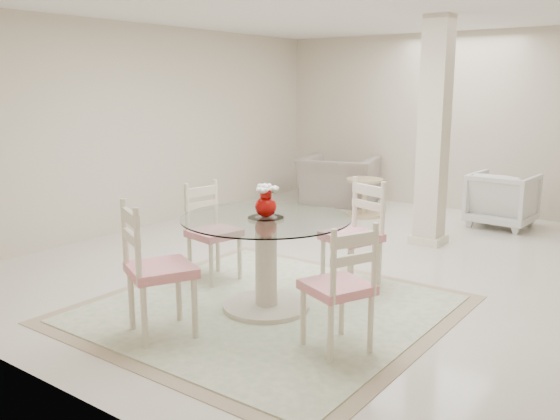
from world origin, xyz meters
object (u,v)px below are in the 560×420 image
Objects in this scene: recliner_taupe at (339,181)px; dining_chair_north at (358,227)px; column at (434,133)px; dining_chair_east at (343,279)px; dining_chair_south at (151,260)px; red_vase at (266,201)px; side_table at (364,199)px; dining_chair_west at (210,224)px; armchair_white at (502,199)px; dining_table at (266,263)px.

dining_chair_north is at bearing 108.37° from recliner_taupe.
column reaches higher than dining_chair_east.
dining_chair_south is (-0.70, -1.93, 0.02)m from dining_chair_north.
red_vase reaches higher than dining_chair_east.
dining_chair_east is 1.45m from dining_chair_south.
side_table is (-1.12, 3.83, -0.70)m from red_vase.
armchair_white is at bearing -12.40° from dining_chair_west.
column is 2.52× the size of dining_chair_west.
dining_chair_east reaches higher than recliner_taupe.
dining_chair_north is 0.97× the size of dining_chair_south.
red_vase is at bearing 98.58° from recliner_taupe.
dining_chair_west is at bearing -115.21° from column.
side_table is at bearing 106.29° from red_vase.
dining_chair_south is (-0.36, -0.96, -0.34)m from red_vase.
dining_chair_south reaches higher than side_table.
column is at bearing -15.13° from dining_chair_west.
dining_chair_south is at bearing -110.31° from dining_table.
red_vase is at bearing -91.98° from dining_chair_north.
dining_chair_north is 0.97× the size of recliner_taupe.
column reaches higher than dining_table.
dining_chair_east is at bearing -128.88° from dining_chair_south.
dining_table is at bearing -99.10° from dining_chair_west.
dining_chair_east is at bearing 95.95° from armchair_white.
recliner_taupe is (-1.90, 4.40, -0.04)m from dining_table.
column is 2.28× the size of recliner_taupe.
dining_chair_east is 5.55m from recliner_taupe.
recliner_taupe is at bearing 23.05° from dining_chair_west.
column is at bearing -33.07° from side_table.
dining_chair_east is at bearing -20.08° from dining_table.
red_vase is 1.08m from dining_chair_south.
side_table is at bearing -130.22° from dining_chair_east.
dining_chair_south is (0.61, -1.30, 0.06)m from dining_chair_west.
side_table is (-1.38, 0.90, -1.09)m from column.
recliner_taupe is at bearing -125.62° from dining_chair_east.
recliner_taupe is 1.44× the size of armchair_white.
column is 2.98m from dining_chair_west.
armchair_white is at bearing 164.69° from recliner_taupe.
dining_chair_west is 1.43m from dining_chair_south.
dining_chair_east reaches higher than side_table.
dining_chair_north is 3.23m from side_table.
dining_chair_west is at bearing 88.21° from recliner_taupe.
armchair_white is (0.71, 4.38, -0.59)m from red_vase.
dining_chair_north is at bearing -54.19° from dining_chair_west.
side_table is (-2.08, 4.18, -0.31)m from dining_chair_east.
dining_chair_east is at bearing -20.08° from red_vase.
dining_chair_west is (-0.96, 0.33, -0.40)m from red_vase.
dining_chair_west reaches higher than side_table.
dining_chair_south is at bearing -110.36° from red_vase.
dining_chair_north reaches higher than recliner_taupe.
dining_chair_south is (-0.36, -0.96, 0.20)m from dining_table.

